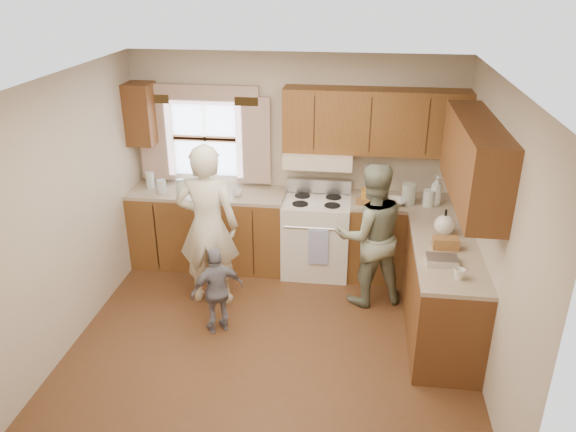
# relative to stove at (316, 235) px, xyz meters

# --- Properties ---
(room) EXTENTS (3.80, 3.80, 3.80)m
(room) POSITION_rel_stove_xyz_m (-0.30, -1.44, 0.78)
(room) COLOR #503118
(room) RESTS_ON ground
(kitchen_fixtures) EXTENTS (3.80, 2.25, 2.15)m
(kitchen_fixtures) POSITION_rel_stove_xyz_m (0.31, -0.36, 0.37)
(kitchen_fixtures) COLOR #4B2A10
(kitchen_fixtures) RESTS_ON ground
(stove) EXTENTS (0.76, 0.67, 1.07)m
(stove) POSITION_rel_stove_xyz_m (0.00, 0.00, 0.00)
(stove) COLOR silver
(stove) RESTS_ON ground
(woman_left) EXTENTS (0.66, 0.44, 1.77)m
(woman_left) POSITION_rel_stove_xyz_m (-1.07, -0.80, 0.42)
(woman_left) COLOR silver
(woman_left) RESTS_ON ground
(woman_right) EXTENTS (0.90, 0.80, 1.56)m
(woman_right) POSITION_rel_stove_xyz_m (0.61, -0.59, 0.31)
(woman_right) COLOR #223D27
(woman_right) RESTS_ON ground
(child) EXTENTS (0.57, 0.47, 0.91)m
(child) POSITION_rel_stove_xyz_m (-0.85, -1.34, -0.01)
(child) COLOR gray
(child) RESTS_ON ground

